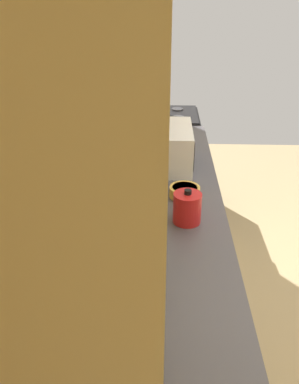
# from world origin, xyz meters

# --- Properties ---
(wall_back) EXTENTS (4.48, 0.12, 2.66)m
(wall_back) POSITION_xyz_m (0.00, 1.60, 1.33)
(wall_back) COLOR #E8C475
(wall_back) RESTS_ON ground_plane
(counter_run) EXTENTS (3.71, 0.67, 0.91)m
(counter_run) POSITION_xyz_m (-0.32, 1.22, 0.46)
(counter_run) COLOR beige
(counter_run) RESTS_ON ground_plane
(upper_cabinets) EXTENTS (2.52, 0.31, 0.68)m
(upper_cabinets) POSITION_xyz_m (-0.32, 1.39, 1.82)
(upper_cabinets) COLOR beige
(oven_range) EXTENTS (0.59, 0.64, 1.09)m
(oven_range) POSITION_xyz_m (1.83, 1.23, 0.47)
(oven_range) COLOR black
(oven_range) RESTS_ON ground_plane
(microwave) EXTENTS (0.49, 0.39, 0.27)m
(microwave) POSITION_xyz_m (0.68, 1.24, 1.05)
(microwave) COLOR white
(microwave) RESTS_ON counter_run
(bowl) EXTENTS (0.18, 0.18, 0.06)m
(bowl) POSITION_xyz_m (0.22, 1.11, 0.95)
(bowl) COLOR gold
(bowl) RESTS_ON counter_run
(kettle) EXTENTS (0.20, 0.15, 0.19)m
(kettle) POSITION_xyz_m (-0.06, 1.11, 0.99)
(kettle) COLOR red
(kettle) RESTS_ON counter_run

